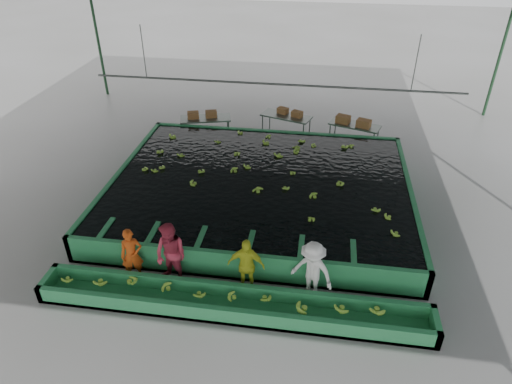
# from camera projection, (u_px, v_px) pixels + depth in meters

# --- Properties ---
(ground) EXTENTS (80.00, 80.00, 0.00)m
(ground) POSITION_uv_depth(u_px,v_px,m) (254.00, 227.00, 14.58)
(ground) COLOR gray
(ground) RESTS_ON ground
(shed_roof) EXTENTS (20.00, 22.00, 0.04)m
(shed_roof) POSITION_uv_depth(u_px,v_px,m) (253.00, 73.00, 11.91)
(shed_roof) COLOR slate
(shed_roof) RESTS_ON shed_posts
(shed_posts) EXTENTS (20.00, 22.00, 5.00)m
(shed_posts) POSITION_uv_depth(u_px,v_px,m) (253.00, 158.00, 13.25)
(shed_posts) COLOR #1D4024
(shed_posts) RESTS_ON ground
(flotation_tank) EXTENTS (10.00, 8.00, 0.90)m
(flotation_tank) POSITION_uv_depth(u_px,v_px,m) (260.00, 190.00, 15.60)
(flotation_tank) COLOR #267C45
(flotation_tank) RESTS_ON ground
(tank_water) EXTENTS (9.70, 7.70, 0.00)m
(tank_water) POSITION_uv_depth(u_px,v_px,m) (260.00, 180.00, 15.38)
(tank_water) COLOR black
(tank_water) RESTS_ON flotation_tank
(sorting_trough) EXTENTS (10.00, 1.00, 0.50)m
(sorting_trough) POSITION_uv_depth(u_px,v_px,m) (232.00, 303.00, 11.44)
(sorting_trough) COLOR #267C45
(sorting_trough) RESTS_ON ground
(cableway_rail) EXTENTS (0.08, 0.08, 14.00)m
(cableway_rail) POSITION_uv_depth(u_px,v_px,m) (274.00, 84.00, 17.16)
(cableway_rail) COLOR #59605B
(cableway_rail) RESTS_ON shed_roof
(rail_hanger_left) EXTENTS (0.04, 0.04, 2.00)m
(rail_hanger_left) POSITION_uv_depth(u_px,v_px,m) (143.00, 52.00, 17.25)
(rail_hanger_left) COLOR #59605B
(rail_hanger_left) RESTS_ON shed_roof
(rail_hanger_right) EXTENTS (0.04, 0.04, 2.00)m
(rail_hanger_right) POSITION_uv_depth(u_px,v_px,m) (416.00, 64.00, 15.99)
(rail_hanger_right) COLOR #59605B
(rail_hanger_right) RESTS_ON shed_roof
(worker_a) EXTENTS (0.69, 0.58, 1.59)m
(worker_a) POSITION_uv_depth(u_px,v_px,m) (132.00, 255.00, 12.18)
(worker_a) COLOR #BE4310
(worker_a) RESTS_ON ground
(worker_b) EXTENTS (1.12, 1.00, 1.89)m
(worker_b) POSITION_uv_depth(u_px,v_px,m) (171.00, 255.00, 11.96)
(worker_b) COLOR #AA2C41
(worker_b) RESTS_ON ground
(worker_c) EXTENTS (0.98, 0.41, 1.66)m
(worker_c) POSITION_uv_depth(u_px,v_px,m) (246.00, 266.00, 11.77)
(worker_c) COLOR #C4CE24
(worker_c) RESTS_ON ground
(worker_d) EXTENTS (1.29, 1.04, 1.75)m
(worker_d) POSITION_uv_depth(u_px,v_px,m) (312.00, 271.00, 11.53)
(worker_d) COLOR white
(worker_d) RESTS_ON ground
(packing_table_left) EXTENTS (2.29, 1.39, 0.97)m
(packing_table_left) POSITION_uv_depth(u_px,v_px,m) (206.00, 128.00, 19.82)
(packing_table_left) COLOR #59605B
(packing_table_left) RESTS_ON ground
(packing_table_mid) EXTENTS (2.31, 1.49, 0.98)m
(packing_table_mid) POSITION_uv_depth(u_px,v_px,m) (286.00, 126.00, 20.03)
(packing_table_mid) COLOR #59605B
(packing_table_mid) RESTS_ON ground
(packing_table_right) EXTENTS (2.24, 1.46, 0.95)m
(packing_table_right) POSITION_uv_depth(u_px,v_px,m) (354.00, 135.00, 19.29)
(packing_table_right) COLOR #59605B
(packing_table_right) RESTS_ON ground
(box_stack_left) EXTENTS (1.30, 0.71, 0.27)m
(box_stack_left) POSITION_uv_depth(u_px,v_px,m) (202.00, 117.00, 19.58)
(box_stack_left) COLOR brown
(box_stack_left) RESTS_ON packing_table_left
(box_stack_mid) EXTENTS (1.18, 0.77, 0.25)m
(box_stack_mid) POSITION_uv_depth(u_px,v_px,m) (290.00, 115.00, 19.81)
(box_stack_mid) COLOR brown
(box_stack_mid) RESTS_ON packing_table_mid
(box_stack_right) EXTENTS (1.50, 0.89, 0.31)m
(box_stack_right) POSITION_uv_depth(u_px,v_px,m) (353.00, 125.00, 19.00)
(box_stack_right) COLOR brown
(box_stack_right) RESTS_ON packing_table_right
(floating_bananas) EXTENTS (8.33, 5.68, 0.11)m
(floating_bananas) POSITION_uv_depth(u_px,v_px,m) (264.00, 169.00, 16.05)
(floating_bananas) COLOR #82B834
(floating_bananas) RESTS_ON tank_water
(trough_bananas) EXTENTS (8.30, 0.55, 0.11)m
(trough_bananas) POSITION_uv_depth(u_px,v_px,m) (231.00, 299.00, 11.36)
(trough_bananas) COLOR #82B834
(trough_bananas) RESTS_ON sorting_trough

